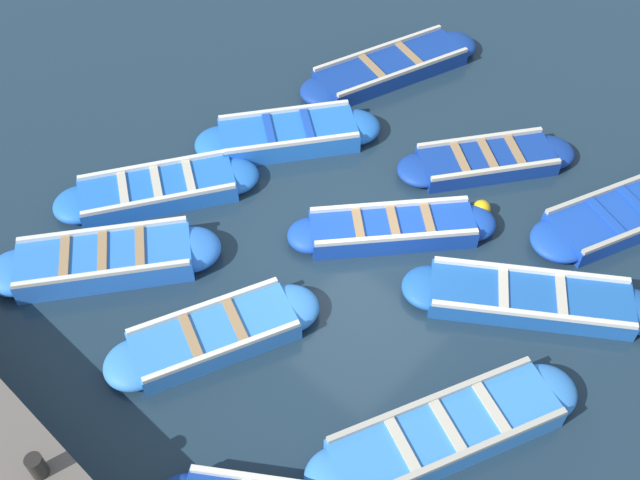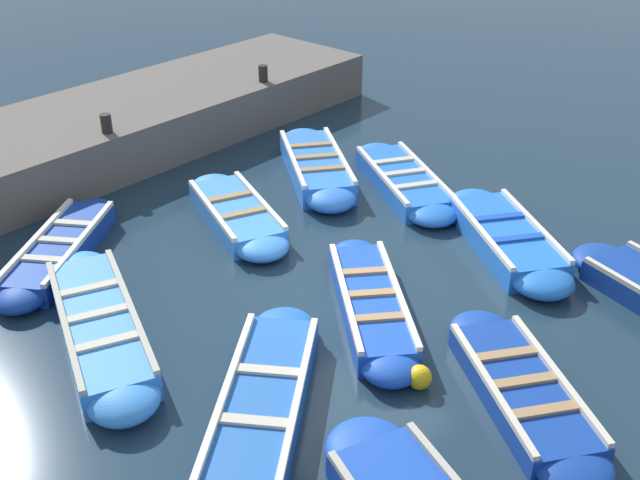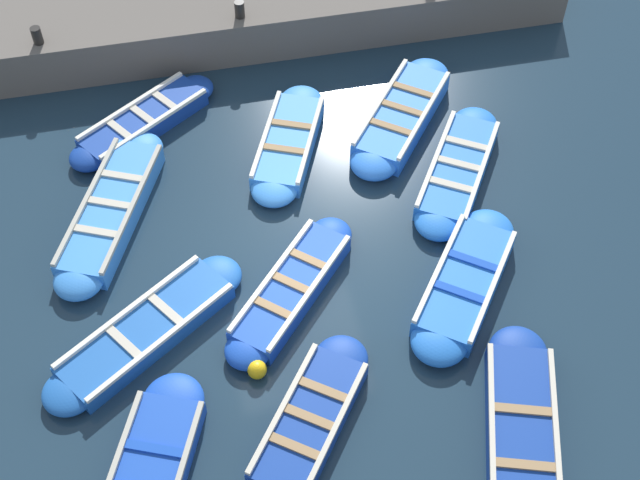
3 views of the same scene
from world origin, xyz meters
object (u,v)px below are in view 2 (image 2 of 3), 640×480
object	(u,v)px
boat_bow_out	(506,238)
boat_centre	(60,250)
buoy_orange_near	(419,377)
boat_broadside	(316,167)
bollard_north	(263,73)
boat_end_of_row	(262,406)
boat_tucked	(403,181)
boat_inner_gap	(100,326)
boat_near_quay	(371,304)
boat_stern_in	(522,391)
boat_alongside	(236,214)
bollard_mid_north	(106,123)

from	to	relation	value
boat_bow_out	boat_centre	size ratio (longest dim) A/B	1.04
boat_bow_out	buoy_orange_near	distance (m)	3.73
boat_broadside	bollard_north	world-z (taller)	bollard_north
boat_end_of_row	boat_tucked	size ratio (longest dim) A/B	1.07
boat_broadside	boat_inner_gap	world-z (taller)	boat_broadside
boat_tucked	bollard_north	world-z (taller)	bollard_north
boat_near_quay	boat_bow_out	bearing A→B (deg)	-99.71
boat_broadside	buoy_orange_near	distance (m)	6.14
boat_broadside	boat_bow_out	distance (m)	4.06
boat_stern_in	boat_tucked	distance (m)	5.76
boat_bow_out	bollard_north	distance (m)	6.93
boat_alongside	bollard_mid_north	world-z (taller)	bollard_mid_north
boat_stern_in	boat_broadside	bearing A→B (deg)	-26.92
boat_bow_out	boat_near_quay	world-z (taller)	boat_bow_out
boat_centre	boat_alongside	world-z (taller)	boat_alongside
boat_alongside	bollard_north	xyz separation A→B (m)	(2.91, -3.55, 0.99)
boat_alongside	buoy_orange_near	size ratio (longest dim) A/B	10.83
boat_end_of_row	boat_tucked	world-z (taller)	boat_tucked
boat_bow_out	boat_centre	world-z (taller)	boat_bow_out
boat_broadside	boat_centre	bearing A→B (deg)	79.30
boat_tucked	boat_centre	bearing A→B (deg)	65.80
bollard_north	buoy_orange_near	xyz separation A→B (m)	(-7.62, 4.93, -1.00)
boat_centre	buoy_orange_near	world-z (taller)	boat_centre
bollard_north	bollard_mid_north	world-z (taller)	same
boat_near_quay	boat_stern_in	size ratio (longest dim) A/B	0.98
boat_centre	boat_end_of_row	distance (m)	4.83
boat_centre	boat_stern_in	distance (m)	7.15
boat_broadside	boat_centre	size ratio (longest dim) A/B	1.07
boat_inner_gap	boat_alongside	size ratio (longest dim) A/B	1.19
boat_stern_in	boat_alongside	world-z (taller)	boat_alongside
boat_tucked	bollard_mid_north	bearing A→B (deg)	38.10
bollard_mid_north	buoy_orange_near	xyz separation A→B (m)	(-7.62, 0.96, -1.00)
boat_broadside	bollard_mid_north	xyz separation A→B (m)	(2.68, 2.68, 0.95)
boat_stern_in	boat_end_of_row	size ratio (longest dim) A/B	0.86
boat_centre	boat_inner_gap	bearing A→B (deg)	161.04
boat_bow_out	boat_end_of_row	size ratio (longest dim) A/B	0.90
boat_bow_out	bollard_mid_north	distance (m)	7.31
boat_stern_in	bollard_mid_north	bearing A→B (deg)	-2.36
boat_near_quay	boat_stern_in	xyz separation A→B (m)	(-2.41, 0.19, -0.03)
boat_tucked	bollard_mid_north	size ratio (longest dim) A/B	9.77
boat_inner_gap	boat_centre	distance (m)	2.30
boat_tucked	buoy_orange_near	world-z (taller)	boat_tucked
bollard_north	boat_near_quay	bearing A→B (deg)	146.55
boat_broadside	boat_bow_out	xyz separation A→B (m)	(-4.06, 0.02, -0.01)
boat_centre	buoy_orange_near	size ratio (longest dim) A/B	10.41
boat_stern_in	boat_tucked	bearing A→B (deg)	-39.79
boat_stern_in	buoy_orange_near	bearing A→B (deg)	30.30
buoy_orange_near	boat_inner_gap	bearing A→B (deg)	28.31
boat_near_quay	boat_inner_gap	xyz separation A→B (m)	(2.32, 2.78, 0.02)
bollard_north	bollard_mid_north	size ratio (longest dim) A/B	1.00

